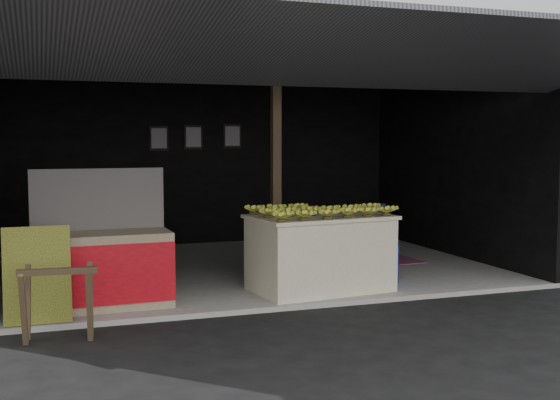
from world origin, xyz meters
name	(u,v)px	position (x,y,z in m)	size (l,w,h in m)	color
ground	(305,310)	(0.00, 0.00, 0.00)	(80.00, 80.00, 0.00)	black
concrete_slab	(243,268)	(0.00, 2.50, 0.03)	(7.00, 5.00, 0.06)	gray
shophouse	(237,125)	(0.00, 2.82, 2.10)	(7.40, 7.29, 3.02)	black
banana_table	(320,253)	(0.44, 0.63, 0.52)	(1.77, 1.21, 0.92)	white
banana_pile	(320,208)	(0.44, 0.63, 1.07)	(1.54, 0.92, 0.18)	gold
white_crate	(296,244)	(0.40, 1.41, 0.52)	(0.88, 0.64, 0.92)	white
neighbor_stall	(102,266)	(-2.14, 0.62, 0.52)	(1.49, 0.71, 1.51)	#998466
green_signboard	(37,275)	(-2.82, 0.13, 0.55)	(0.65, 0.04, 0.97)	black
sawhorse	(58,296)	(-2.64, -0.41, 0.44)	(0.73, 0.67, 0.70)	#4C3A26
water_barrel	(386,264)	(1.42, 0.79, 0.29)	(0.32, 0.32, 0.47)	#0E159B
plastic_chair	(375,225)	(2.24, 2.75, 0.53)	(0.46, 0.46, 0.81)	#091135
magenta_rug	(367,261)	(1.89, 2.30, 0.07)	(1.50, 1.00, 0.01)	maroon
picture_frames	(195,137)	(-0.17, 4.89, 1.93)	(1.62, 0.04, 0.46)	black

